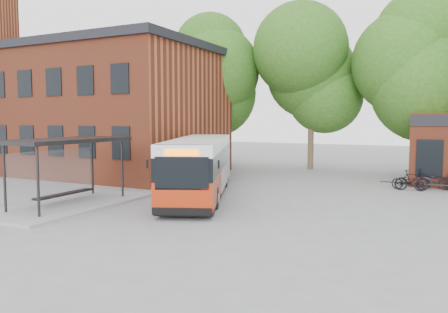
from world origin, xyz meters
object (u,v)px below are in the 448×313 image
at_px(bicycle_1, 412,180).
at_px(bicycle_2, 409,181).
at_px(bus_shelter, 69,172).
at_px(bicycle_4, 439,180).
at_px(city_bus, 200,167).

height_order(bicycle_1, bicycle_2, bicycle_1).
bearing_deg(bus_shelter, bicycle_4, 39.71).
xyz_separation_m(city_bus, bicycle_2, (8.94, 6.09, -0.92)).
relative_size(bus_shelter, bicycle_2, 4.05).
bearing_deg(bus_shelter, bicycle_1, 40.36).
distance_m(bus_shelter, bicycle_2, 16.65).
height_order(bus_shelter, city_bus, bus_shelter).
height_order(city_bus, bicycle_4, city_bus).
relative_size(bicycle_2, bicycle_4, 0.91).
bearing_deg(city_bus, bus_shelter, -149.84).
bearing_deg(bus_shelter, bicycle_2, 40.73).
relative_size(city_bus, bicycle_4, 5.70).
distance_m(bicycle_2, bicycle_4, 1.59).
relative_size(bus_shelter, bicycle_4, 3.68).
distance_m(city_bus, bicycle_4, 12.43).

